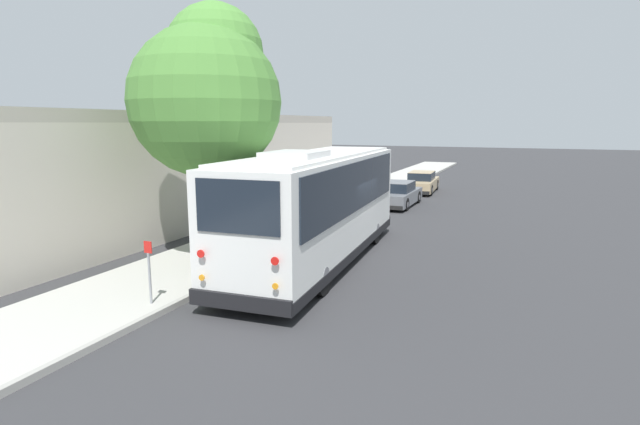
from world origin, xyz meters
TOP-DOWN VIEW (x-y plane):
  - ground_plane at (0.00, 0.00)m, footprint 160.00×160.00m
  - sidewalk_slab at (0.00, 3.73)m, footprint 80.00×3.35m
  - curb_strip at (0.00, 1.99)m, footprint 80.00×0.14m
  - shuttle_bus at (-1.31, 0.42)m, footprint 10.60×3.38m
  - parked_sedan_gray at (10.37, 0.84)m, footprint 4.51×1.78m
  - parked_sedan_tan at (16.24, 0.79)m, footprint 4.72×1.93m
  - street_tree at (-2.39, 3.61)m, footprint 4.60×4.60m
  - sign_post_near at (-6.61, 2.42)m, footprint 0.06×0.22m
  - sign_post_far at (-4.60, 2.42)m, footprint 0.06×0.06m
  - building_backdrop at (3.43, 9.77)m, footprint 23.60×6.44m

SIDE VIEW (x-z plane):
  - ground_plane at x=0.00m, z-range 0.00..0.00m
  - sidewalk_slab at x=0.00m, z-range 0.00..0.15m
  - curb_strip at x=0.00m, z-range 0.00..0.15m
  - parked_sedan_gray at x=10.37m, z-range -0.05..1.27m
  - parked_sedan_tan at x=16.24m, z-range -0.04..1.28m
  - sign_post_far at x=-4.60m, z-range 0.15..1.44m
  - sign_post_near at x=-6.61m, z-range 0.17..1.68m
  - shuttle_bus at x=-1.31m, z-range 0.14..3.74m
  - building_backdrop at x=3.43m, z-range -0.19..4.58m
  - street_tree at x=-2.39m, z-range 1.39..9.23m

